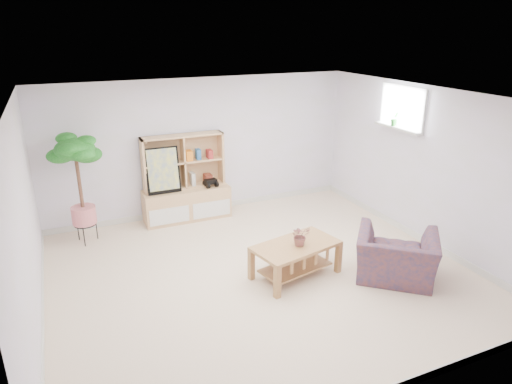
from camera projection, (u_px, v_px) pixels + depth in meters
name	position (u px, v px, depth m)	size (l,w,h in m)	color
floor	(260.00, 273.00, 6.29)	(5.50, 5.00, 0.01)	beige
ceiling	(260.00, 98.00, 5.47)	(5.50, 5.00, 0.01)	silver
walls	(260.00, 191.00, 5.88)	(5.51, 5.01, 2.40)	silver
baseboard	(260.00, 270.00, 6.28)	(5.50, 5.00, 0.10)	silver
window	(403.00, 108.00, 7.16)	(0.10, 0.98, 0.68)	#C9DEFF
window_sill	(398.00, 128.00, 7.24)	(0.14, 1.00, 0.04)	silver
storage_unit	(186.00, 178.00, 7.81)	(1.49, 0.50, 1.49)	tan
poster	(163.00, 171.00, 7.57)	(0.56, 0.13, 0.78)	yellow
toy_truck	(211.00, 182.00, 7.95)	(0.29, 0.20, 0.16)	black
coffee_table	(295.00, 260.00, 6.16)	(1.15, 0.63, 0.47)	olive
table_plant	(300.00, 235.00, 6.01)	(0.25, 0.22, 0.28)	#2F7631
floor_tree	(80.00, 190.00, 6.91)	(0.64, 0.64, 1.73)	#0E5616
armchair	(396.00, 253.00, 6.03)	(1.02, 0.88, 0.75)	navy
sill_plant	(395.00, 119.00, 7.28)	(0.13, 0.10, 0.23)	#0E5616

